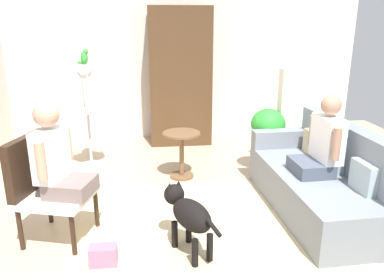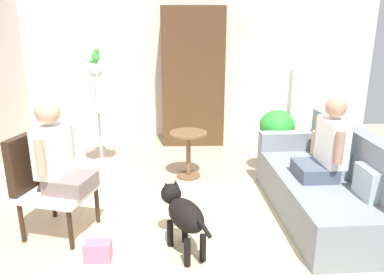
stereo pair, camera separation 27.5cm
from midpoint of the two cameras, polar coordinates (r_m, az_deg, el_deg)
The scene contains 15 objects.
ground_plane at distance 3.77m, azimuth 3.73°, elevation -13.46°, with size 7.75×7.75×0.00m, color tan.
back_wall at distance 6.54m, azimuth 1.15°, elevation 12.44°, with size 6.14×0.12×2.73m, color silver.
area_rug at distance 3.65m, azimuth 5.05°, elevation -14.58°, with size 2.60×2.47×0.01m, color #C6B284.
couch at distance 4.20m, azimuth 21.19°, elevation -6.41°, with size 0.92×1.96×0.92m.
armchair at distance 3.73m, azimuth -19.30°, elevation -5.30°, with size 0.73×0.73×0.97m.
person_on_couch at distance 4.01m, azimuth 21.44°, elevation -1.01°, with size 0.44×0.57×0.81m.
person_on_armchair at distance 3.57m, azimuth -17.53°, elevation -2.08°, with size 0.53×0.52×0.84m.
round_end_table at distance 4.83m, azimuth 1.07°, elevation -1.42°, with size 0.47×0.47×0.60m.
dog at distance 3.30m, azimuth 1.09°, elevation -10.96°, with size 0.44×0.74×0.57m.
bird_cage_stand at distance 5.27m, azimuth -12.47°, elevation 4.59°, with size 0.46×0.46×1.41m.
parrot at distance 5.16m, azimuth -12.80°, elevation 12.16°, with size 0.17×0.10×0.19m.
potted_plant at distance 5.04m, azimuth 14.12°, elevation 1.05°, with size 0.45×0.45×0.86m.
column_lamp at distance 5.12m, azimuth 16.66°, elevation 2.44°, with size 0.20×0.20×1.36m.
armoire_cabinet at distance 6.17m, azimuth 1.41°, elevation 9.44°, with size 0.97×0.56×2.16m, color #4C331E.
handbag at distance 3.38m, azimuth -11.63°, elevation -16.10°, with size 0.23×0.13×0.17m, color #D8668C.
Camera 2 is at (-0.21, -3.23, 1.93)m, focal length 35.49 mm.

